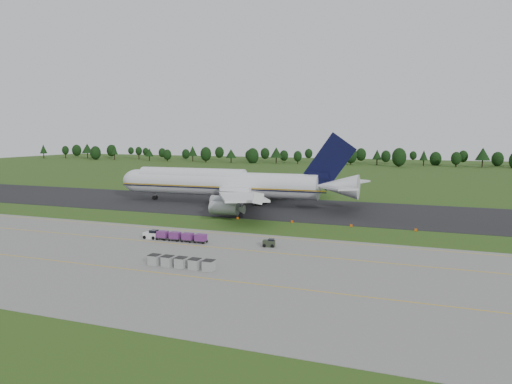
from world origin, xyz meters
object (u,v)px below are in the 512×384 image
at_px(utility_cart, 269,244).
at_px(edge_markers, 321,224).
at_px(baggage_train, 174,236).
at_px(aircraft, 227,183).
at_px(uld_row, 181,262).

xyz_separation_m(utility_cart, edge_markers, (3.70, 24.97, -0.37)).
height_order(baggage_train, utility_cart, baggage_train).
bearing_deg(aircraft, utility_cart, -57.88).
distance_m(uld_row, edge_markers, 44.88).
height_order(utility_cart, edge_markers, utility_cart).
bearing_deg(edge_markers, uld_row, -105.05).
bearing_deg(uld_row, baggage_train, 123.58).
xyz_separation_m(utility_cart, uld_row, (-7.95, -18.37, 0.24)).
relative_size(aircraft, utility_cart, 31.83).
bearing_deg(utility_cart, edge_markers, 81.58).
distance_m(aircraft, baggage_train, 52.13).
distance_m(utility_cart, uld_row, 20.02).
bearing_deg(uld_row, aircraft, 108.67).
bearing_deg(baggage_train, uld_row, -56.42).
height_order(baggage_train, uld_row, baggage_train).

